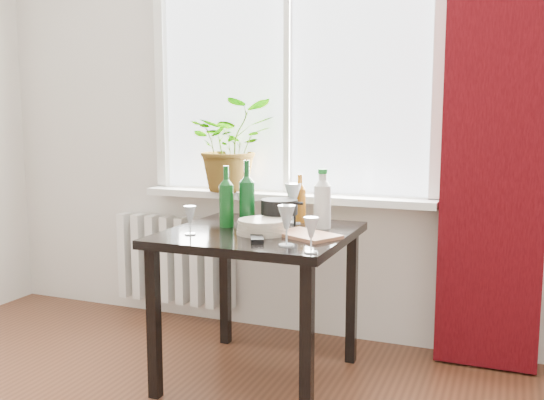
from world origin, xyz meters
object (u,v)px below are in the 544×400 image
at_px(fondue_pot, 279,213).
at_px(radiator, 175,260).
at_px(wineglass_front_left, 190,220).
at_px(wine_bottle_right, 247,193).
at_px(table, 259,249).
at_px(cleaning_bottle, 322,198).
at_px(potted_plant, 232,145).
at_px(wineglass_back_center, 293,203).
at_px(wineglass_front_right, 287,225).
at_px(plate_stack, 263,227).
at_px(wineglass_back_left, 243,207).
at_px(cutting_board, 306,235).
at_px(bottle_amber, 300,198).
at_px(wine_bottle_left, 226,196).
at_px(wineglass_far_right, 311,235).
at_px(tv_remote, 257,238).

bearing_deg(fondue_pot, radiator, 138.81).
bearing_deg(wineglass_front_left, wine_bottle_right, 59.62).
distance_m(table, cleaning_bottle, 0.39).
xyz_separation_m(potted_plant, wineglass_back_center, (0.50, -0.33, -0.27)).
relative_size(table, wineglass_front_right, 4.83).
height_order(radiator, plate_stack, plate_stack).
xyz_separation_m(wineglass_back_center, wineglass_back_left, (-0.25, -0.07, -0.03)).
relative_size(wine_bottle_right, plate_stack, 1.36).
distance_m(table, wineglass_back_center, 0.33).
distance_m(wineglass_back_center, plate_stack, 0.33).
distance_m(cleaning_bottle, cutting_board, 0.27).
relative_size(radiator, bottle_amber, 3.17).
distance_m(plate_stack, fondue_pot, 0.18).
bearing_deg(table, potted_plant, 125.97).
bearing_deg(radiator, wine_bottle_right, -36.68).
height_order(wine_bottle_left, bottle_amber, wine_bottle_left).
xyz_separation_m(wineglass_front_right, wineglass_far_right, (0.14, -0.09, -0.01)).
relative_size(wine_bottle_left, wineglass_front_left, 2.25).
distance_m(wine_bottle_right, wineglass_far_right, 0.64).
height_order(wine_bottle_right, wineglass_back_left, wine_bottle_right).
relative_size(radiator, cleaning_bottle, 2.73).
xyz_separation_m(table, wine_bottle_right, (-0.09, 0.07, 0.26)).
height_order(bottle_amber, wineglass_front_right, bottle_amber).
height_order(radiator, wineglass_front_right, wineglass_front_right).
bearing_deg(potted_plant, wineglass_back_center, -33.22).
xyz_separation_m(bottle_amber, wineglass_front_left, (-0.36, -0.50, -0.06)).
bearing_deg(wine_bottle_right, table, -35.46).
bearing_deg(table, radiator, 143.46).
xyz_separation_m(bottle_amber, plate_stack, (-0.06, -0.35, -0.09)).
bearing_deg(cutting_board, plate_stack, -177.67).
distance_m(table, plate_stack, 0.15).
distance_m(wine_bottle_left, wineglass_front_right, 0.53).
xyz_separation_m(wineglass_front_right, cutting_board, (0.02, 0.22, -0.08)).
bearing_deg(wineglass_front_right, wine_bottle_right, 134.54).
height_order(potted_plant, cleaning_bottle, potted_plant).
height_order(table, wineglass_far_right, wineglass_far_right).
relative_size(wineglass_back_center, wineglass_front_left, 1.55).
bearing_deg(wine_bottle_left, wine_bottle_right, 18.42).
distance_m(table, cutting_board, 0.28).
relative_size(wineglass_front_right, wineglass_back_center, 0.84).
distance_m(wineglass_front_right, cutting_board, 0.23).
xyz_separation_m(table, bottle_amber, (0.10, 0.29, 0.22)).
height_order(bottle_amber, tv_remote, bottle_amber).
height_order(bottle_amber, wineglass_front_left, bottle_amber).
distance_m(wine_bottle_left, cleaning_bottle, 0.47).
relative_size(bottle_amber, wineglass_front_left, 1.86).
distance_m(wine_bottle_right, wineglass_front_right, 0.48).
height_order(bottle_amber, cutting_board, bottle_amber).
relative_size(cleaning_bottle, plate_stack, 1.20).
distance_m(radiator, tv_remote, 1.30).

